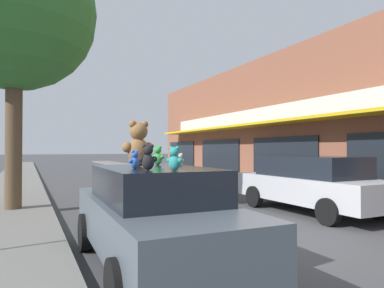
% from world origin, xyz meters
% --- Properties ---
extents(ground_plane, '(260.00, 260.00, 0.00)m').
position_xyz_m(ground_plane, '(0.00, 0.00, 0.00)').
color(ground_plane, '#424244').
extents(plush_art_car, '(1.96, 4.45, 1.54)m').
position_xyz_m(plush_art_car, '(-2.76, -0.18, 0.82)').
color(plush_art_car, '#4C5660').
rests_on(plush_art_car, ground_plane).
extents(teddy_bear_giant, '(0.56, 0.36, 0.74)m').
position_xyz_m(teddy_bear_giant, '(-2.90, 0.17, 1.90)').
color(teddy_bear_giant, olive).
rests_on(teddy_bear_giant, plush_art_car).
extents(teddy_bear_green, '(0.22, 0.24, 0.34)m').
position_xyz_m(teddy_bear_green, '(-2.41, 0.61, 1.71)').
color(teddy_bear_green, green).
rests_on(teddy_bear_green, plush_art_car).
extents(teddy_bear_black, '(0.26, 0.18, 0.35)m').
position_xyz_m(teddy_bear_black, '(-3.06, -0.82, 1.71)').
color(teddy_bear_black, black).
rests_on(teddy_bear_black, plush_art_car).
extents(teddy_bear_teal, '(0.21, 0.23, 0.32)m').
position_xyz_m(teddy_bear_teal, '(-2.79, -1.08, 1.70)').
color(teddy_bear_teal, teal).
rests_on(teddy_bear_teal, plush_art_car).
extents(teddy_bear_cream, '(0.16, 0.11, 0.22)m').
position_xyz_m(teddy_bear_cream, '(-2.17, 0.15, 1.65)').
color(teddy_bear_cream, beige).
rests_on(teddy_bear_cream, plush_art_car).
extents(teddy_bear_blue, '(0.20, 0.15, 0.27)m').
position_xyz_m(teddy_bear_blue, '(-3.13, -0.42, 1.67)').
color(teddy_bear_blue, blue).
rests_on(teddy_bear_blue, plush_art_car).
extents(parked_car_far_center, '(1.99, 4.74, 1.62)m').
position_xyz_m(parked_car_far_center, '(2.84, 2.23, 0.87)').
color(parked_car_far_center, '#B7B7BC').
rests_on(parked_car_far_center, ground_plane).
extents(street_tree, '(4.50, 4.50, 7.85)m').
position_xyz_m(street_tree, '(-4.87, 5.66, 5.72)').
color(street_tree, brown).
rests_on(street_tree, sidewalk_near).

